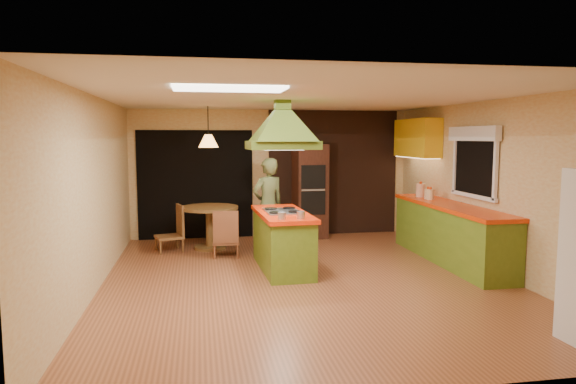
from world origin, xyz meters
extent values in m
plane|color=#965331|center=(0.00, 0.00, 0.00)|extent=(6.50, 6.50, 0.00)
plane|color=beige|center=(0.00, 3.25, 1.25)|extent=(5.50, 0.00, 5.50)
plane|color=beige|center=(0.00, -3.25, 1.25)|extent=(5.50, 0.00, 5.50)
plane|color=beige|center=(-2.75, 0.00, 1.25)|extent=(0.00, 6.50, 6.50)
plane|color=beige|center=(2.75, 0.00, 1.25)|extent=(0.00, 6.50, 6.50)
plane|color=silver|center=(0.00, 0.00, 2.50)|extent=(6.50, 6.50, 0.00)
cube|color=#381E14|center=(1.25, 3.23, 1.25)|extent=(2.64, 0.03, 2.50)
cube|color=black|center=(-1.50, 3.23, 1.05)|extent=(2.20, 0.03, 2.10)
cube|color=olive|center=(2.45, 0.60, 0.43)|extent=(0.58, 3.00, 0.86)
cube|color=#E53807|center=(2.45, 0.60, 0.89)|extent=(0.62, 3.05, 0.06)
cube|color=yellow|center=(2.57, 2.20, 1.95)|extent=(0.34, 1.40, 0.70)
cube|color=black|center=(2.72, 0.40, 1.55)|extent=(0.03, 1.16, 0.96)
cube|color=white|center=(2.67, 0.40, 2.02)|extent=(0.10, 1.35, 0.22)
cube|color=white|center=(-1.10, -1.20, 2.48)|extent=(1.20, 0.60, 0.03)
cube|color=olive|center=(-0.23, 0.59, 0.40)|extent=(0.70, 1.67, 0.81)
cube|color=#F92E08|center=(-0.23, 0.59, 0.84)|extent=(0.76, 1.75, 0.06)
cube|color=silver|center=(-0.23, 0.59, 0.87)|extent=(0.53, 0.74, 0.02)
cube|color=#4B6318|center=(-0.23, 0.59, 1.85)|extent=(1.04, 0.76, 0.12)
pyramid|color=#4B6318|center=(-0.23, 0.59, 2.36)|extent=(1.04, 0.76, 0.45)
cube|color=#4B6318|center=(-0.23, 0.59, 2.43)|extent=(0.22, 0.22, 0.14)
imported|color=#48502A|center=(-0.28, 1.81, 0.81)|extent=(0.69, 0.59, 1.62)
cube|color=#452116|center=(0.70, 2.95, 0.92)|extent=(0.64, 0.61, 1.83)
cube|color=black|center=(0.70, 2.65, 1.22)|extent=(0.47, 0.05, 0.45)
cube|color=black|center=(0.70, 2.65, 0.72)|extent=(0.47, 0.05, 0.45)
cylinder|color=brown|center=(-1.26, 2.22, 0.73)|extent=(1.01, 1.01, 0.05)
cylinder|color=brown|center=(-1.26, 2.22, 0.38)|extent=(0.14, 0.14, 0.70)
cylinder|color=brown|center=(-1.26, 2.22, 0.03)|extent=(0.56, 0.56, 0.05)
cone|color=#FF9E3F|center=(-1.26, 2.22, 1.90)|extent=(0.42, 0.42, 0.22)
cylinder|color=#F2DEC3|center=(2.40, 1.61, 1.03)|extent=(0.19, 0.19, 0.23)
cylinder|color=#FDF0CB|center=(2.40, 1.22, 1.01)|extent=(0.15, 0.15, 0.17)
cylinder|color=beige|center=(2.40, 1.31, 1.00)|extent=(0.16, 0.16, 0.17)
camera|label=1|loc=(-1.44, -6.81, 1.97)|focal=32.00mm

